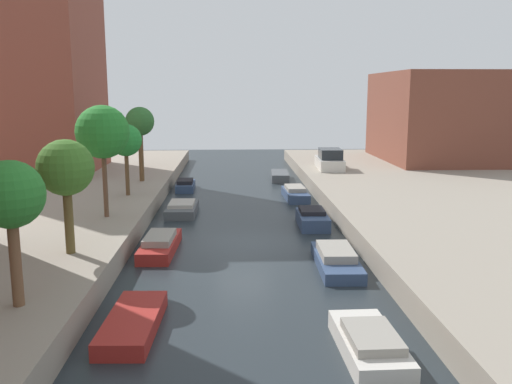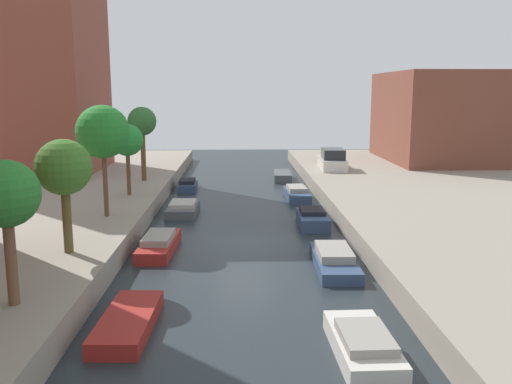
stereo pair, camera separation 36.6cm
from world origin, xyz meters
The scene contains 18 objects.
ground_plane centered at (0.00, 0.00, 0.00)m, with size 84.00×84.00×0.00m, color #232B30.
apartment_tower_far centered at (-16.00, 17.48, 10.03)m, with size 10.00×10.34×18.05m, color brown.
low_block_right centered at (18.00, 23.00, 4.86)m, with size 10.00×13.02×7.71m, color brown.
street_tree_1 centered at (-6.71, -9.88, 4.19)m, with size 1.92×1.92×4.22m.
street_tree_2 centered at (-6.71, -4.69, 4.22)m, with size 2.10×2.10×4.34m.
street_tree_3 centered at (-6.71, 1.45, 5.13)m, with size 2.56×2.56×5.44m.
street_tree_4 centered at (-6.71, 7.12, 4.22)m, with size 1.88×1.88×4.21m.
street_tree_5 centered at (-6.71, 12.34, 4.96)m, with size 1.94×1.94×5.04m.
parked_car centered at (7.22, 17.66, 1.67)m, with size 2.06×4.61×1.62m.
moored_boat_left_1 centered at (-3.55, -9.55, 0.25)m, with size 1.61×4.07×0.50m.
moored_boat_left_2 centered at (-3.77, -1.36, 0.35)m, with size 1.55×4.39×0.82m.
moored_boat_left_3 centered at (-3.46, 6.35, 0.32)m, with size 1.73×3.83×0.74m.
moored_boat_left_4 centered at (-3.91, 14.25, 0.34)m, with size 1.32×3.30×0.80m.
moored_boat_right_1 centered at (3.14, -11.42, 0.34)m, with size 1.59×3.70×0.80m.
moored_boat_right_2 centered at (3.67, -3.84, 0.33)m, with size 1.67×4.53×0.80m.
moored_boat_right_3 centered at (3.71, 3.05, 0.40)m, with size 1.54×3.25×0.91m.
moored_boat_right_4 centered at (3.67, 10.58, 0.36)m, with size 1.54×3.98×0.83m.
moored_boat_right_5 centered at (3.35, 18.50, 0.32)m, with size 1.53×3.82×0.64m.
Camera 2 is at (-0.20, -25.08, 7.07)m, focal length 38.40 mm.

